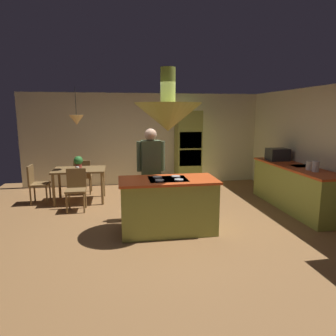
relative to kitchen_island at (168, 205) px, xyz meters
name	(u,v)px	position (x,y,z in m)	size (l,w,h in m)	color
ground	(166,227)	(0.00, 0.20, -0.47)	(8.16, 8.16, 0.00)	olive
wall_back	(147,139)	(0.00, 3.65, 0.81)	(6.80, 0.10, 2.55)	beige
wall_right	(321,150)	(3.25, 0.60, 0.81)	(0.10, 7.20, 2.55)	beige
kitchen_island	(168,205)	(0.00, 0.00, 0.00)	(1.64, 0.81, 0.94)	#939E42
counter_run_right	(294,187)	(2.84, 0.80, 0.00)	(0.73, 2.57, 0.92)	#939E42
oven_tower	(188,149)	(1.10, 3.24, 0.57)	(0.66, 0.62, 2.07)	#939E42
dining_table	(79,173)	(-1.70, 2.10, 0.19)	(1.15, 0.81, 0.76)	brown
person_at_island	(151,168)	(-0.21, 0.68, 0.53)	(0.53, 0.23, 1.73)	tan
range_hood	(168,115)	(0.00, 0.00, 1.51)	(1.10, 1.10, 1.00)	#939E42
pendant_light_over_table	(77,120)	(-1.70, 2.10, 1.40)	(0.32, 0.32, 0.82)	#E0B266
chair_facing_island	(76,186)	(-1.70, 1.47, 0.04)	(0.40, 0.40, 0.87)	brown
chair_by_back_wall	(83,174)	(-1.70, 2.73, 0.04)	(0.40, 0.40, 0.87)	brown
chair_at_corner	(36,181)	(-2.65, 2.10, 0.04)	(0.40, 0.40, 0.87)	brown
potted_plant_on_table	(78,162)	(-1.71, 2.07, 0.46)	(0.20, 0.20, 0.30)	#99382D
cup_on_table	(78,169)	(-1.71, 1.90, 0.34)	(0.07, 0.07, 0.09)	white
canister_flour	(316,166)	(2.84, 0.17, 0.56)	(0.13, 0.13, 0.21)	silver
canister_sugar	(310,166)	(2.84, 0.35, 0.54)	(0.14, 0.14, 0.17)	silver
microwave_on_counter	(278,154)	(2.84, 1.56, 0.60)	(0.46, 0.36, 0.28)	#232326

